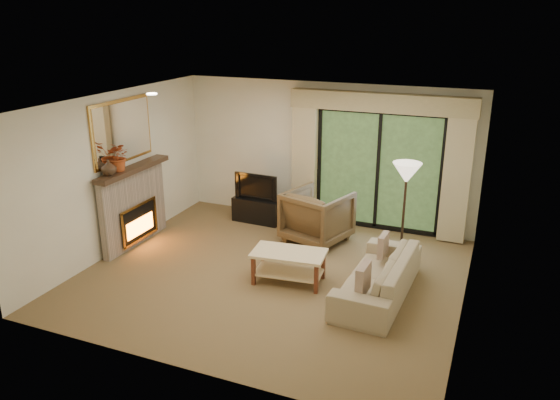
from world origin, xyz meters
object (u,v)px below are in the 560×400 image
at_px(armchair, 317,216).
at_px(coffee_table, 289,267).
at_px(media_console, 258,210).
at_px(sofa, 378,275).

height_order(armchair, coffee_table, armchair).
bearing_deg(coffee_table, armchair, 87.57).
xyz_separation_m(armchair, coffee_table, (0.11, -1.59, -0.22)).
relative_size(media_console, coffee_table, 0.87).
distance_m(media_console, sofa, 3.37).
bearing_deg(media_console, armchair, -17.19).
bearing_deg(armchair, sofa, 150.23).
height_order(sofa, coffee_table, sofa).
bearing_deg(media_console, coffee_table, -52.64).
xyz_separation_m(media_console, armchair, (1.34, -0.48, 0.22)).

